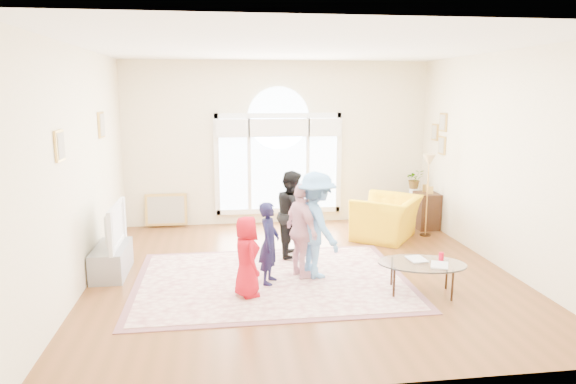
{
  "coord_description": "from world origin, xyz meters",
  "views": [
    {
      "loc": [
        -1.16,
        -7.07,
        2.61
      ],
      "look_at": [
        -0.17,
        0.3,
        1.15
      ],
      "focal_mm": 32.0,
      "sensor_mm": 36.0,
      "label": 1
    }
  ],
  "objects": [
    {
      "name": "ground",
      "position": [
        0.0,
        0.0,
        0.0
      ],
      "size": [
        6.0,
        6.0,
        0.0
      ],
      "primitive_type": "plane",
      "color": "brown",
      "rests_on": "ground"
    },
    {
      "name": "room_shell",
      "position": [
        0.01,
        2.83,
        1.57
      ],
      "size": [
        6.0,
        6.0,
        6.0
      ],
      "color": "beige",
      "rests_on": "ground"
    },
    {
      "name": "area_rug",
      "position": [
        -0.47,
        -0.27,
        0.01
      ],
      "size": [
        3.6,
        2.6,
        0.02
      ],
      "primitive_type": "cube",
      "color": "beige",
      "rests_on": "ground"
    },
    {
      "name": "rug_border",
      "position": [
        -0.47,
        -0.27,
        0.01
      ],
      "size": [
        3.8,
        2.8,
        0.01
      ],
      "primitive_type": "cube",
      "color": "#815054",
      "rests_on": "ground"
    },
    {
      "name": "tv_console",
      "position": [
        -2.75,
        0.3,
        0.21
      ],
      "size": [
        0.45,
        1.0,
        0.42
      ],
      "primitive_type": "cube",
      "color": "gray",
      "rests_on": "ground"
    },
    {
      "name": "television",
      "position": [
        -2.74,
        0.3,
        0.73
      ],
      "size": [
        0.17,
        1.08,
        0.62
      ],
      "color": "black",
      "rests_on": "tv_console"
    },
    {
      "name": "coffee_table",
      "position": [
        1.42,
        -0.99,
        0.4
      ],
      "size": [
        1.29,
        1.0,
        0.54
      ],
      "rotation": [
        0.0,
        0.0,
        -0.26
      ],
      "color": "silver",
      "rests_on": "ground"
    },
    {
      "name": "armchair",
      "position": [
        1.79,
        1.57,
        0.38
      ],
      "size": [
        1.52,
        1.55,
        0.76
      ],
      "primitive_type": "imported",
      "rotation": [
        0.0,
        0.0,
        4.07
      ],
      "color": "yellow",
      "rests_on": "ground"
    },
    {
      "name": "side_cabinet",
      "position": [
        2.78,
        2.14,
        0.35
      ],
      "size": [
        0.4,
        0.5,
        0.7
      ],
      "primitive_type": "cube",
      "color": "black",
      "rests_on": "ground"
    },
    {
      "name": "floor_lamp",
      "position": [
        2.57,
        1.65,
        1.28
      ],
      "size": [
        0.32,
        0.32,
        1.51
      ],
      "color": "black",
      "rests_on": "ground"
    },
    {
      "name": "plant_pedestal",
      "position": [
        2.7,
        2.61,
        0.35
      ],
      "size": [
        0.2,
        0.2,
        0.7
      ],
      "primitive_type": "cylinder",
      "color": "white",
      "rests_on": "ground"
    },
    {
      "name": "potted_plant",
      "position": [
        2.7,
        2.61,
        0.89
      ],
      "size": [
        0.37,
        0.32,
        0.39
      ],
      "primitive_type": "imported",
      "rotation": [
        0.0,
        0.0,
        -0.06
      ],
      "color": "#33722D",
      "rests_on": "plant_pedestal"
    },
    {
      "name": "leaning_picture",
      "position": [
        -2.22,
        2.9,
        0.0
      ],
      "size": [
        0.8,
        0.14,
        0.62
      ],
      "primitive_type": "cube",
      "rotation": [
        -0.14,
        0.0,
        0.0
      ],
      "color": "tan",
      "rests_on": "ground"
    },
    {
      "name": "child_red",
      "position": [
        -0.85,
        -0.8,
        0.55
      ],
      "size": [
        0.46,
        0.58,
        1.05
      ],
      "primitive_type": "imported",
      "rotation": [
        0.0,
        0.0,
        1.84
      ],
      "color": "#B70C1B",
      "rests_on": "area_rug"
    },
    {
      "name": "child_navy",
      "position": [
        -0.52,
        -0.39,
        0.59
      ],
      "size": [
        0.4,
        0.48,
        1.13
      ],
      "primitive_type": "imported",
      "rotation": [
        0.0,
        0.0,
        1.22
      ],
      "color": "#151537",
      "rests_on": "area_rug"
    },
    {
      "name": "child_black",
      "position": [
        -0.03,
        0.78,
        0.71
      ],
      "size": [
        0.57,
        0.7,
        1.37
      ],
      "primitive_type": "imported",
      "rotation": [
        0.0,
        0.0,
        1.5
      ],
      "color": "black",
      "rests_on": "area_rug"
    },
    {
      "name": "child_pink",
      "position": [
        -0.04,
        -0.22,
        0.69
      ],
      "size": [
        0.57,
        0.85,
        1.35
      ],
      "primitive_type": "imported",
      "rotation": [
        0.0,
        0.0,
        1.9
      ],
      "color": "#FAB5C5",
      "rests_on": "area_rug"
    },
    {
      "name": "child_blue",
      "position": [
        0.16,
        -0.22,
        0.77
      ],
      "size": [
        0.86,
        1.11,
        1.51
      ],
      "primitive_type": "imported",
      "rotation": [
        0.0,
        0.0,
        1.92
      ],
      "color": "#619AD9",
      "rests_on": "area_rug"
    }
  ]
}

